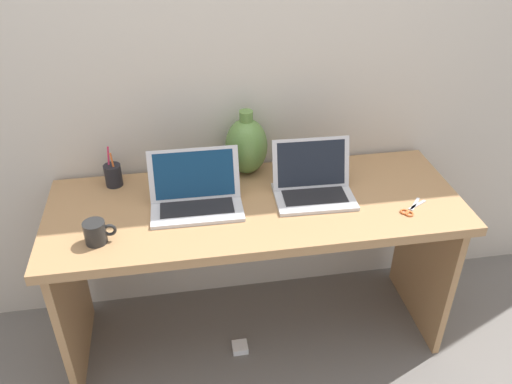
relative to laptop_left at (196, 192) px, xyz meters
name	(u,v)px	position (x,y,z in m)	size (l,w,h in m)	color
ground_plane	(256,332)	(0.24, -0.03, -0.81)	(6.00, 6.00, 0.00)	slate
back_wall	(242,64)	(0.24, 0.32, 0.39)	(4.40, 0.04, 2.40)	beige
desk	(256,233)	(0.24, -0.03, -0.21)	(1.66, 0.62, 0.75)	#AD7F51
laptop_left	(196,192)	(0.00, 0.00, 0.00)	(0.36, 0.23, 0.21)	silver
laptop_right	(313,181)	(0.48, 0.00, 0.00)	(0.33, 0.24, 0.22)	silver
green_vase	(246,146)	(0.24, 0.22, 0.07)	(0.18, 0.18, 0.29)	#5B843D
coffee_mug	(96,232)	(-0.37, -0.18, -0.01)	(0.12, 0.08, 0.09)	black
pen_cup	(113,175)	(-0.33, 0.20, -0.01)	(0.07, 0.07, 0.17)	black
scissors	(410,210)	(0.83, -0.18, -0.05)	(0.13, 0.12, 0.01)	#B7B7BC
power_brick	(240,347)	(0.15, -0.12, -0.79)	(0.07, 0.07, 0.03)	white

